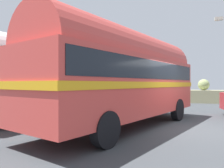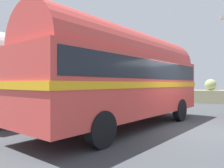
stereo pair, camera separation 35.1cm
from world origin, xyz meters
name	(u,v)px [view 1 (the left image)]	position (x,y,z in m)	size (l,w,h in m)	color
ground	(189,129)	(0.00, 0.00, 0.01)	(32.00, 26.00, 0.02)	#3C4044
breakwater	(184,94)	(0.11, 11.81, 0.72)	(31.36, 2.04, 2.48)	tan
vintage_coach	(125,74)	(-2.31, -0.40, 2.05)	(5.13, 8.89, 3.70)	black
second_coach	(48,76)	(-6.55, 0.88, 2.05)	(4.49, 8.91, 3.70)	black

